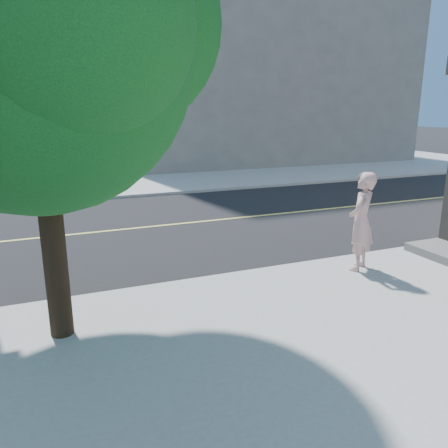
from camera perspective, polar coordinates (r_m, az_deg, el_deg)
name	(u,v)px	position (r m, az deg, el deg)	size (l,w,h in m)	color
ground	(6,313)	(8.32, -26.52, -10.29)	(140.00, 140.00, 0.00)	black
road_ew	(17,240)	(12.56, -25.32, -1.93)	(140.00, 9.00, 0.01)	black
sidewalk_ne	(233,156)	(31.90, 1.16, 8.89)	(29.00, 25.00, 0.12)	#A0A0A0
filler_ne	(237,52)	(32.61, 1.72, 21.45)	(18.00, 16.00, 14.00)	slate
man_on_phone	(361,222)	(9.18, 17.40, 0.29)	(0.73, 0.48, 1.99)	#D69F9A
street_tree	(40,16)	(6.37, -22.83, 23.66)	(5.00, 4.55, 6.64)	black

